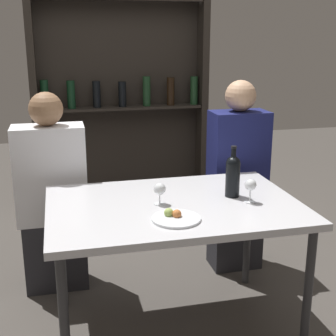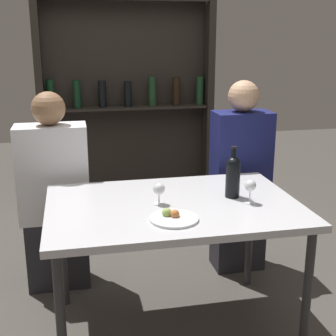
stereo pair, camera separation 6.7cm
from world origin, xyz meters
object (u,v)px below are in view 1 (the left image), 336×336
object	(u,v)px
seated_person_right	(237,182)
wine_glass_1	(160,190)
seated_person_left	(52,200)
wine_glass_0	(251,186)
food_plate_0	(175,217)
wine_bottle	(233,174)

from	to	relation	value
seated_person_right	wine_glass_1	bearing A→B (deg)	-137.11
seated_person_left	wine_glass_0	bearing A→B (deg)	-35.27
wine_glass_0	seated_person_right	bearing A→B (deg)	73.17
food_plate_0	wine_bottle	bearing A→B (deg)	33.46
wine_glass_1	food_plate_0	xyz separation A→B (m)	(0.03, -0.22, -0.07)
seated_person_right	wine_bottle	bearing A→B (deg)	-114.26
food_plate_0	seated_person_right	bearing A→B (deg)	52.68
wine_glass_1	seated_person_left	xyz separation A→B (m)	(-0.54, 0.62, -0.23)
wine_glass_1	food_plate_0	world-z (taller)	wine_glass_1
food_plate_0	wine_glass_1	bearing A→B (deg)	97.02
wine_bottle	wine_glass_0	xyz separation A→B (m)	(0.05, -0.11, -0.03)
food_plate_0	seated_person_right	distance (m)	1.07
wine_glass_0	seated_person_left	xyz separation A→B (m)	(-1.00, 0.70, -0.24)
seated_person_left	seated_person_right	bearing A→B (deg)	-0.00
food_plate_0	seated_person_left	bearing A→B (deg)	123.99
wine_bottle	wine_glass_1	xyz separation A→B (m)	(-0.40, -0.03, -0.05)
wine_glass_0	food_plate_0	distance (m)	0.46
wine_bottle	wine_glass_0	bearing A→B (deg)	-63.37
wine_glass_0	seated_person_right	distance (m)	0.77
food_plate_0	seated_person_left	xyz separation A→B (m)	(-0.57, 0.84, -0.16)
seated_person_left	food_plate_0	bearing A→B (deg)	-56.01
wine_bottle	wine_glass_1	distance (m)	0.40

